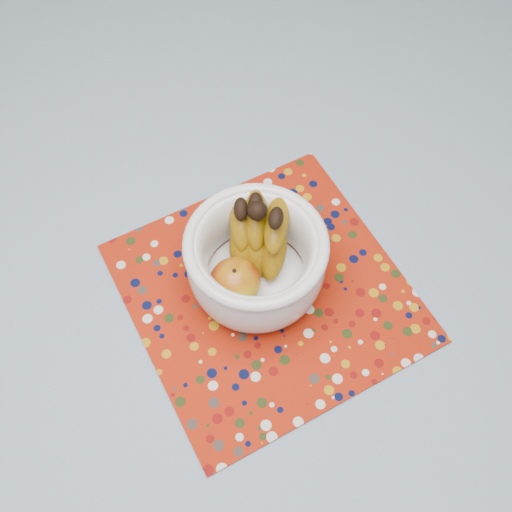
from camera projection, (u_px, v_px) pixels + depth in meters
name	position (u px, v px, depth m)	size (l,w,h in m)	color
table	(197.00, 330.00, 0.91)	(1.20, 1.20, 0.75)	brown
tablecloth	(192.00, 307.00, 0.84)	(1.32, 1.32, 0.01)	#6085A1
placemat	(267.00, 292.00, 0.84)	(0.37, 0.37, 0.00)	#9B1C08
fruit_bowl	(256.00, 255.00, 0.80)	(0.19, 0.19, 0.14)	white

